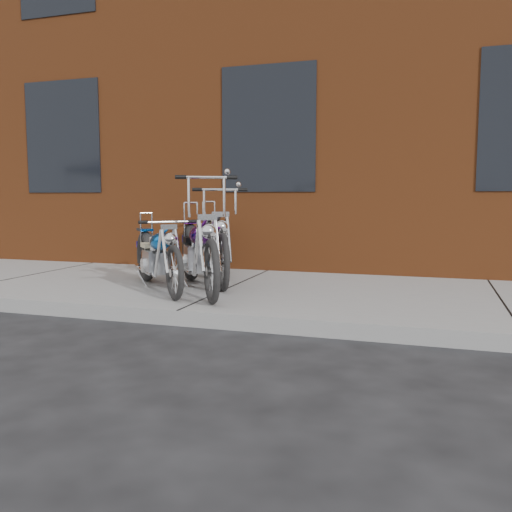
% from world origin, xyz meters
% --- Properties ---
extents(ground, '(120.00, 120.00, 0.00)m').
position_xyz_m(ground, '(0.00, 0.00, 0.00)').
color(ground, black).
rests_on(ground, ground).
extents(sidewalk, '(22.00, 3.00, 0.15)m').
position_xyz_m(sidewalk, '(0.00, 1.50, 0.07)').
color(sidewalk, '#A09F9C').
rests_on(sidewalk, ground).
extents(building_brick, '(22.00, 10.00, 8.00)m').
position_xyz_m(building_brick, '(0.00, 8.00, 4.00)').
color(building_brick, brown).
rests_on(building_brick, ground).
extents(chopper_purple, '(1.33, 2.01, 1.30)m').
position_xyz_m(chopper_purple, '(-0.27, 1.14, 0.57)').
color(chopper_purple, black).
rests_on(chopper_purple, sidewalk).
extents(chopper_blue, '(1.41, 1.58, 0.88)m').
position_xyz_m(chopper_blue, '(-0.75, 1.04, 0.51)').
color(chopper_blue, black).
rests_on(chopper_blue, sidewalk).
extents(chopper_third, '(1.22, 2.09, 1.18)m').
position_xyz_m(chopper_third, '(-0.39, 1.91, 0.57)').
color(chopper_third, black).
rests_on(chopper_third, sidewalk).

